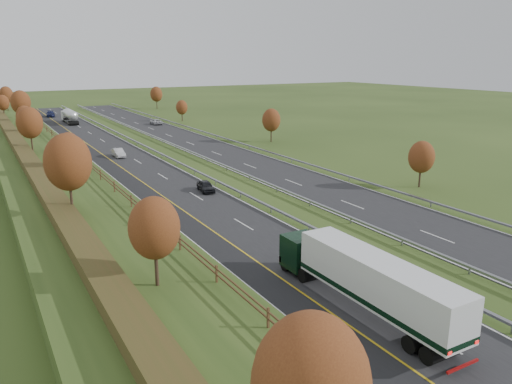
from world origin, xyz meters
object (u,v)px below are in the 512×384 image
(road_tanker, at_px, (70,116))
(car_oncoming, at_px, (156,122))
(car_dark_near, at_px, (206,186))
(car_silver_mid, at_px, (118,153))
(car_small_far, at_px, (51,114))
(box_lorry, at_px, (365,279))

(road_tanker, relative_size, car_oncoming, 2.31)
(car_dark_near, relative_size, car_silver_mid, 0.93)
(car_dark_near, relative_size, car_small_far, 0.73)
(box_lorry, bearing_deg, car_silver_mid, 90.14)
(box_lorry, bearing_deg, road_tanker, 89.55)
(car_dark_near, distance_m, car_oncoming, 67.04)
(box_lorry, xyz_separation_m, car_silver_mid, (-0.15, 60.67, -1.59))
(car_dark_near, distance_m, car_small_far, 96.17)
(car_dark_near, height_order, car_silver_mid, car_silver_mid)
(car_silver_mid, bearing_deg, car_oncoming, 63.74)
(box_lorry, xyz_separation_m, car_dark_near, (3.46, 32.99, -1.62))
(road_tanker, height_order, car_oncoming, road_tanker)
(road_tanker, height_order, car_small_far, road_tanker)
(road_tanker, bearing_deg, car_silver_mid, -91.15)
(box_lorry, bearing_deg, car_small_far, 90.59)
(car_silver_mid, bearing_deg, car_small_far, 91.80)
(car_silver_mid, xyz_separation_m, car_small_far, (-1.19, 68.37, 0.08))
(box_lorry, xyz_separation_m, road_tanker, (0.87, 111.30, -0.47))
(car_silver_mid, bearing_deg, car_dark_near, -81.78)
(road_tanker, xyz_separation_m, car_small_far, (-2.20, 17.74, -1.04))
(road_tanker, xyz_separation_m, car_silver_mid, (-1.01, -50.63, -1.12))
(car_dark_near, bearing_deg, road_tanker, 99.72)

